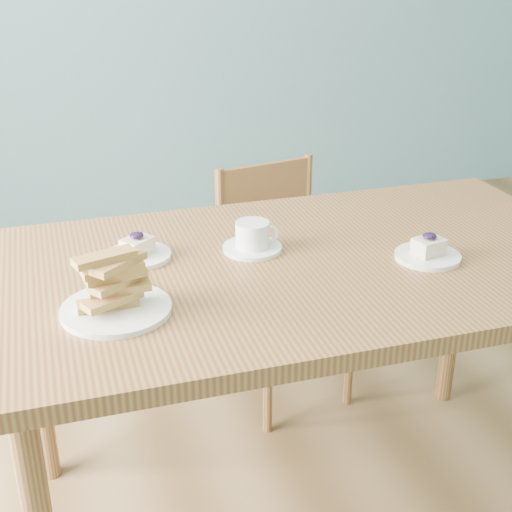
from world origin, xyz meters
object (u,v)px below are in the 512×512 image
dining_table (308,288)px  coffee_cup (253,238)px  cheesecake_plate_far (138,252)px  dining_chair (282,284)px  biscotti_plate (115,292)px  cheesecake_plate_near (428,252)px

dining_table → coffee_cup: bearing=142.0°
dining_table → cheesecake_plate_far: 0.45m
dining_chair → biscotti_plate: bearing=-142.1°
dining_chair → cheesecake_plate_near: cheesecake_plate_near is taller
cheesecake_plate_far → biscotti_plate: size_ratio=0.69×
cheesecake_plate_near → coffee_cup: (-0.41, 0.18, 0.02)m
cheesecake_plate_near → biscotti_plate: bearing=-176.5°
coffee_cup → biscotti_plate: bearing=-133.7°
dining_table → dining_chair: dining_chair is taller
cheesecake_plate_near → coffee_cup: 0.45m
biscotti_plate → cheesecake_plate_far: bearing=71.7°
cheesecake_plate_near → cheesecake_plate_far: 0.74m
biscotti_plate → cheesecake_plate_near: bearing=3.5°
coffee_cup → dining_table: bearing=-22.8°
dining_chair → biscotti_plate: (-0.65, -0.76, 0.45)m
dining_table → dining_chair: bearing=76.5°
cheesecake_plate_near → coffee_cup: size_ratio=1.07×
dining_chair → cheesecake_plate_near: 0.83m
cheesecake_plate_far → coffee_cup: coffee_cup is taller
dining_table → cheesecake_plate_near: cheesecake_plate_near is taller
dining_chair → cheesecake_plate_far: 0.85m
dining_chair → biscotti_plate: size_ratio=3.57×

